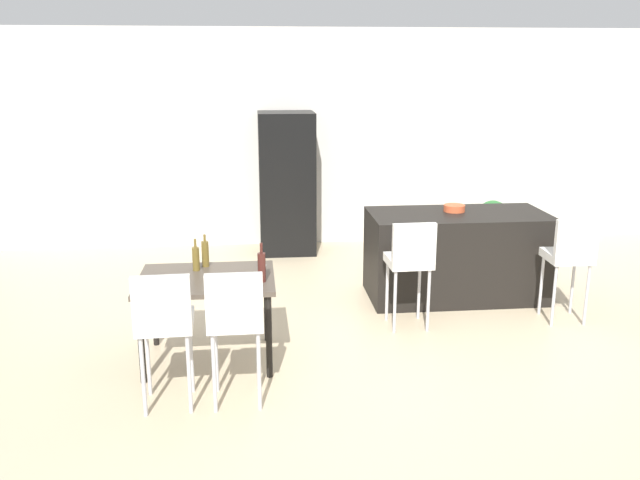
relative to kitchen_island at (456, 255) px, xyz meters
name	(u,v)px	position (x,y,z in m)	size (l,w,h in m)	color
ground_plane	(405,325)	(-0.72, -0.77, -0.46)	(10.00, 10.00, 0.00)	#C6B28E
back_wall	(357,138)	(-0.72, 2.42, 0.99)	(10.00, 0.12, 2.90)	beige
kitchen_island	(456,255)	(0.00, 0.00, 0.00)	(1.86, 0.89, 0.92)	black
bar_chair_left	(410,258)	(-0.71, -0.83, 0.24)	(0.41, 0.41, 1.05)	silver
bar_chair_middle	(570,253)	(0.84, -0.83, 0.24)	(0.42, 0.42, 1.05)	silver
dining_table	(207,286)	(-2.55, -1.36, 0.20)	(1.12, 0.86, 0.74)	#4C4238
dining_chair_near	(164,319)	(-2.80, -2.14, 0.24)	(0.42, 0.42, 1.05)	silver
dining_chair_far	(235,316)	(-2.30, -2.14, 0.24)	(0.40, 0.40, 1.05)	silver
wine_bottle_inner	(205,253)	(-2.57, -1.05, 0.40)	(0.06, 0.06, 0.29)	brown
wine_bottle_corner	(196,258)	(-2.64, -1.16, 0.39)	(0.06, 0.06, 0.28)	brown
wine_bottle_end	(262,267)	(-2.09, -1.51, 0.41)	(0.06, 0.06, 0.32)	#471E19
wine_glass_left	(262,261)	(-2.09, -1.35, 0.40)	(0.07, 0.07, 0.17)	silver
refrigerator	(287,183)	(-1.70, 1.98, 0.46)	(0.72, 0.68, 1.84)	black
fruit_bowl	(454,208)	(-0.02, 0.09, 0.50)	(0.23, 0.23, 0.07)	#C6512D
potted_plant	(493,219)	(1.12, 1.97, -0.09)	(0.43, 0.43, 0.63)	beige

